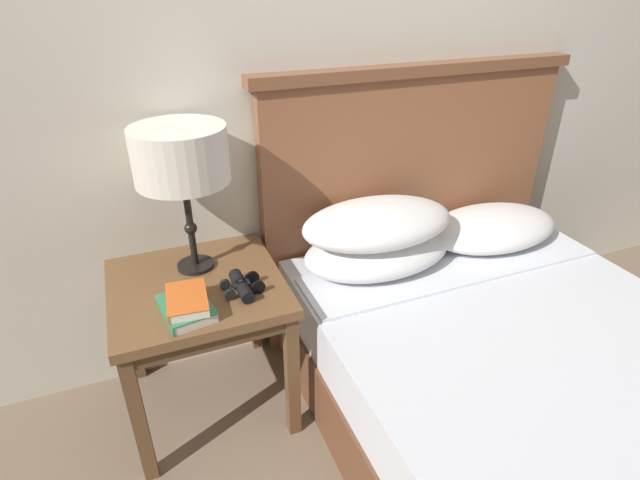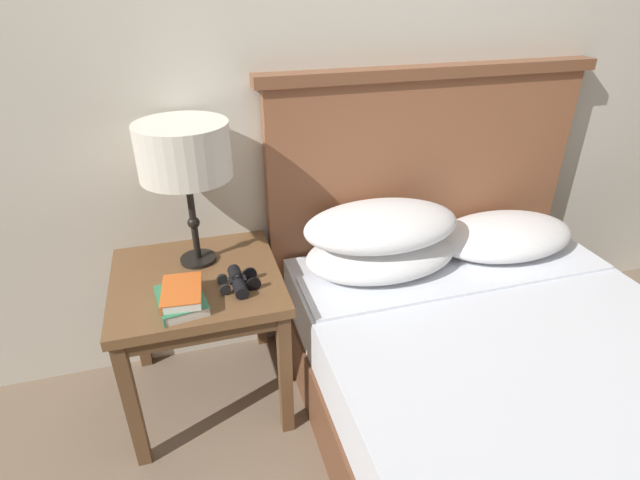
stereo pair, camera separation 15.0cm
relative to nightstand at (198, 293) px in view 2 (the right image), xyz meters
name	(u,v)px [view 2 (the right image)]	position (x,y,z in m)	size (l,w,h in m)	color
wall_back	(325,35)	(0.56, 0.30, 0.81)	(8.00, 0.06, 2.60)	beige
nightstand	(198,293)	(0.00, 0.00, 0.00)	(0.58, 0.58, 0.56)	brown
bed	(525,399)	(0.97, -0.61, -0.20)	(1.41, 1.96, 1.19)	brown
table_lamp	(184,153)	(0.02, 0.10, 0.49)	(0.31, 0.31, 0.51)	black
book_on_nightstand	(181,301)	(-0.06, -0.17, 0.09)	(0.17, 0.21, 0.03)	silver
book_stacked_on_top	(181,292)	(-0.05, -0.17, 0.12)	(0.14, 0.19, 0.03)	silver
binoculars_pair	(238,281)	(0.14, -0.12, 0.10)	(0.14, 0.16, 0.05)	black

